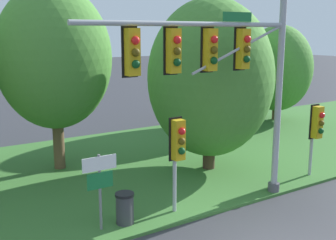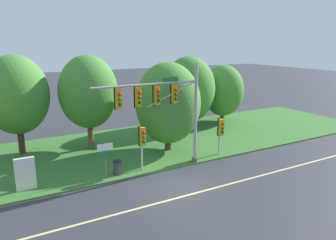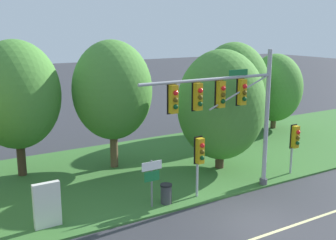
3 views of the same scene
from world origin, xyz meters
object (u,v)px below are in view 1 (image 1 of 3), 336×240
Objects in this scene: traffic_signal_mast at (224,66)px; tree_tall_centre at (226,64)px; tree_mid_verge at (210,78)px; pedestrian_signal_further_along at (178,145)px; route_sign_post at (100,180)px; trash_bin at (125,208)px; tree_behind_signpost at (54,58)px; pedestrian_signal_near_kerb at (317,126)px; tree_right_far at (278,68)px.

traffic_signal_mast reaches higher than tree_tall_centre.
traffic_signal_mast is 1.08× the size of tree_mid_verge.
pedestrian_signal_further_along is 0.43× the size of tree_tall_centre.
tree_mid_verge reaches higher than route_sign_post.
trash_bin is (-3.11, 0.57, -4.01)m from traffic_signal_mast.
pedestrian_signal_near_kerb is at bearing -38.42° from tree_behind_signpost.
pedestrian_signal_near_kerb is (4.93, 0.30, -2.49)m from traffic_signal_mast.
tree_mid_verge is 0.99× the size of tree_tall_centre.
pedestrian_signal_near_kerb is 0.38× the size of tree_behind_signpost.
tree_behind_signpost is (-1.60, 6.28, 2.33)m from pedestrian_signal_further_along.
traffic_signal_mast reaches higher than route_sign_post.
tree_right_far reaches higher than route_sign_post.
trash_bin is at bearing -0.40° from route_sign_post.
tree_tall_centre is at bearing 72.97° from pedestrian_signal_near_kerb.
traffic_signal_mast is 2.74m from pedestrian_signal_further_along.
route_sign_post is 0.32× the size of tree_mid_verge.
tree_right_far reaches higher than trash_bin.
tree_right_far is (13.24, 8.39, 1.09)m from pedestrian_signal_further_along.
trash_bin is (-10.60, -8.07, -3.22)m from tree_tall_centre.
pedestrian_signal_further_along is 2.41m from trash_bin.
pedestrian_signal_further_along is 0.41× the size of tree_behind_signpost.
traffic_signal_mast is 5.11m from trash_bin.
tree_behind_signpost is (-7.95, 6.31, 2.51)m from pedestrian_signal_near_kerb.
tree_tall_centre reaches higher than pedestrian_signal_further_along.
tree_behind_signpost is at bearing -171.90° from tree_right_far.
tree_behind_signpost reaches higher than tree_right_far.
pedestrian_signal_near_kerb is 4.43m from tree_mid_verge.
pedestrian_signal_further_along is 2.54m from route_sign_post.
tree_mid_verge reaches higher than trash_bin.
tree_mid_verge is (2.13, 3.28, -0.79)m from traffic_signal_mast.
traffic_signal_mast is 2.46× the size of pedestrian_signal_further_along.
route_sign_post is at bearing 178.25° from pedestrian_signal_near_kerb.
tree_right_far is 6.39× the size of trash_bin.
tree_behind_signpost is at bearing 114.54° from traffic_signal_mast.
tree_behind_signpost is at bearing -169.08° from tree_tall_centre.
tree_mid_verge is 11.12m from tree_right_far.
pedestrian_signal_further_along reaches higher than pedestrian_signal_near_kerb.
trash_bin is at bearing -152.59° from tree_mid_verge.
tree_right_far is (11.82, 8.73, -1.23)m from traffic_signal_mast.
tree_right_far is at bearing 32.37° from pedestrian_signal_further_along.
tree_mid_verge is at bearing 57.06° from traffic_signal_mast.
tree_mid_verge is (-2.81, 2.98, 1.70)m from pedestrian_signal_near_kerb.
tree_behind_signpost reaches higher than tree_tall_centre.
tree_tall_centre reaches higher than tree_mid_verge.
pedestrian_signal_near_kerb is at bearing -1.75° from route_sign_post.
traffic_signal_mast reaches higher than trash_bin.
tree_tall_centre is at bearing 35.41° from route_sign_post.
pedestrian_signal_near_kerb is 8.88m from tree_tall_centre.
route_sign_post is 0.30× the size of tree_behind_signpost.
pedestrian_signal_further_along is at bearing -7.90° from trash_bin.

